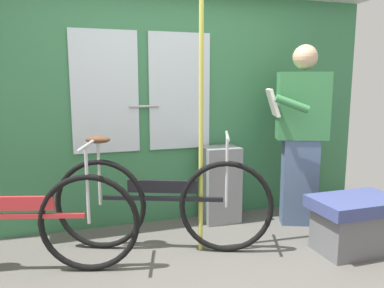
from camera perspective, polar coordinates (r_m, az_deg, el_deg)
name	(u,v)px	position (r m, az deg, el deg)	size (l,w,h in m)	color
ground_plane	(206,278)	(2.87, 2.08, -19.61)	(5.32, 4.01, 0.04)	#56544F
train_door_wall	(163,103)	(3.65, -4.42, 6.25)	(4.32, 0.28, 2.24)	#387A4C
bicycle_near_door	(12,221)	(3.03, -25.51, -10.44)	(1.74, 0.64, 0.94)	black
bicycle_leaning_behind	(162,203)	(3.10, -4.59, -8.87)	(1.67, 0.75, 0.97)	black
passenger_reading_newspaper	(301,132)	(3.70, 16.07, 1.75)	(0.63, 0.57, 1.70)	slate
trash_bin_by_wall	(220,184)	(3.74, 4.30, -6.07)	(0.35, 0.28, 0.74)	gray
handrail_pole	(201,117)	(2.95, 1.37, 4.13)	(0.04, 0.04, 2.20)	#C6C14C
bench_seat_corner	(355,223)	(3.39, 23.34, -10.85)	(0.70, 0.44, 0.45)	#3D477F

